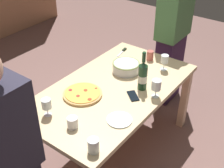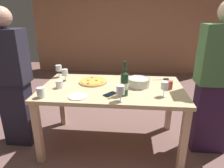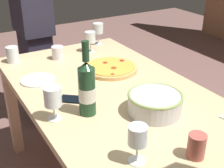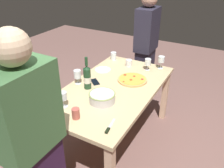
{
  "view_description": "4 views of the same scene",
  "coord_description": "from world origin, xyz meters",
  "px_view_note": "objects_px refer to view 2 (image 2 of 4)",
  "views": [
    {
      "loc": [
        -1.72,
        -1.29,
        2.22
      ],
      "look_at": [
        0.0,
        0.0,
        0.79
      ],
      "focal_mm": 47.68,
      "sensor_mm": 36.0,
      "label": 1
    },
    {
      "loc": [
        0.19,
        -2.11,
        1.56
      ],
      "look_at": [
        0.0,
        0.0,
        0.79
      ],
      "focal_mm": 32.14,
      "sensor_mm": 36.0,
      "label": 2
    },
    {
      "loc": [
        1.27,
        -0.75,
        1.51
      ],
      "look_at": [
        0.0,
        0.0,
        0.79
      ],
      "focal_mm": 49.52,
      "sensor_mm": 36.0,
      "label": 3
    },
    {
      "loc": [
        1.91,
        1.06,
        1.99
      ],
      "look_at": [
        0.0,
        0.0,
        0.79
      ],
      "focal_mm": 37.16,
      "sensor_mm": 36.0,
      "label": 4
    }
  ],
  "objects_px": {
    "pizza_knife": "(163,79)",
    "person_guest_left": "(217,82)",
    "dining_table": "(112,95)",
    "wine_glass_far_left": "(165,86)",
    "side_plate": "(78,96)",
    "wine_glass_by_bottle": "(59,69)",
    "wine_glass_near_pizza": "(65,73)",
    "cup_amber": "(59,84)",
    "person_host": "(12,80)",
    "pizza": "(93,82)",
    "wine_glass_far_right": "(120,90)",
    "wine_bottle": "(124,83)",
    "cup_spare": "(41,93)",
    "serving_bowl": "(138,82)",
    "cup_ceramic": "(169,85)",
    "cell_phone": "(111,94)"
  },
  "relations": [
    {
      "from": "serving_bowl",
      "to": "person_host",
      "type": "distance_m",
      "value": 1.44
    },
    {
      "from": "wine_glass_by_bottle",
      "to": "wine_glass_far_left",
      "type": "bearing_deg",
      "value": -22.34
    },
    {
      "from": "wine_glass_near_pizza",
      "to": "wine_glass_far_left",
      "type": "distance_m",
      "value": 1.2
    },
    {
      "from": "wine_glass_near_pizza",
      "to": "dining_table",
      "type": "bearing_deg",
      "value": -16.29
    },
    {
      "from": "wine_bottle",
      "to": "cup_amber",
      "type": "bearing_deg",
      "value": 169.07
    },
    {
      "from": "cup_amber",
      "to": "side_plate",
      "type": "xyz_separation_m",
      "value": [
        0.27,
        -0.23,
        -0.04
      ]
    },
    {
      "from": "dining_table",
      "to": "wine_bottle",
      "type": "height_order",
      "value": "wine_bottle"
    },
    {
      "from": "wine_glass_near_pizza",
      "to": "cup_spare",
      "type": "xyz_separation_m",
      "value": [
        -0.08,
        -0.53,
        -0.05
      ]
    },
    {
      "from": "pizza",
      "to": "serving_bowl",
      "type": "bearing_deg",
      "value": -7.88
    },
    {
      "from": "cup_ceramic",
      "to": "pizza_knife",
      "type": "relative_size",
      "value": 0.48
    },
    {
      "from": "serving_bowl",
      "to": "cell_phone",
      "type": "bearing_deg",
      "value": -136.63
    },
    {
      "from": "wine_glass_by_bottle",
      "to": "serving_bowl",
      "type": "bearing_deg",
      "value": -13.66
    },
    {
      "from": "wine_glass_far_right",
      "to": "pizza",
      "type": "bearing_deg",
      "value": 125.14
    },
    {
      "from": "wine_glass_near_pizza",
      "to": "cup_amber",
      "type": "height_order",
      "value": "wine_glass_near_pizza"
    },
    {
      "from": "cup_spare",
      "to": "person_guest_left",
      "type": "xyz_separation_m",
      "value": [
        1.8,
        0.35,
        0.05
      ]
    },
    {
      "from": "dining_table",
      "to": "cell_phone",
      "type": "bearing_deg",
      "value": -88.74
    },
    {
      "from": "wine_glass_near_pizza",
      "to": "cell_phone",
      "type": "relative_size",
      "value": 1.01
    },
    {
      "from": "wine_glass_far_left",
      "to": "person_guest_left",
      "type": "distance_m",
      "value": 0.62
    },
    {
      "from": "side_plate",
      "to": "wine_glass_far_right",
      "type": "bearing_deg",
      "value": -8.42
    },
    {
      "from": "wine_bottle",
      "to": "cup_ceramic",
      "type": "distance_m",
      "value": 0.54
    },
    {
      "from": "cup_spare",
      "to": "pizza_knife",
      "type": "height_order",
      "value": "cup_spare"
    },
    {
      "from": "wine_bottle",
      "to": "wine_glass_far_left",
      "type": "relative_size",
      "value": 2.29
    },
    {
      "from": "wine_glass_far_left",
      "to": "pizza_knife",
      "type": "distance_m",
      "value": 0.54
    },
    {
      "from": "wine_glass_by_bottle",
      "to": "side_plate",
      "type": "distance_m",
      "value": 0.74
    },
    {
      "from": "person_host",
      "to": "person_guest_left",
      "type": "height_order",
      "value": "person_guest_left"
    },
    {
      "from": "pizza_knife",
      "to": "person_guest_left",
      "type": "bearing_deg",
      "value": -31.44
    },
    {
      "from": "pizza_knife",
      "to": "person_guest_left",
      "type": "height_order",
      "value": "person_guest_left"
    },
    {
      "from": "wine_bottle",
      "to": "side_plate",
      "type": "bearing_deg",
      "value": -169.09
    },
    {
      "from": "wine_glass_near_pizza",
      "to": "cup_ceramic",
      "type": "distance_m",
      "value": 1.24
    },
    {
      "from": "wine_glass_by_bottle",
      "to": "cup_amber",
      "type": "xyz_separation_m",
      "value": [
        0.13,
        -0.38,
        -0.07
      ]
    },
    {
      "from": "wine_glass_near_pizza",
      "to": "wine_bottle",
      "type": "bearing_deg",
      "value": -27.88
    },
    {
      "from": "wine_glass_far_left",
      "to": "cup_amber",
      "type": "bearing_deg",
      "value": 173.02
    },
    {
      "from": "person_guest_left",
      "to": "side_plate",
      "type": "bearing_deg",
      "value": 11.99
    },
    {
      "from": "cup_amber",
      "to": "pizza_knife",
      "type": "relative_size",
      "value": 0.42
    },
    {
      "from": "cup_ceramic",
      "to": "side_plate",
      "type": "bearing_deg",
      "value": -162.54
    },
    {
      "from": "pizza_knife",
      "to": "wine_glass_far_right",
      "type": "bearing_deg",
      "value": -126.16
    },
    {
      "from": "cup_amber",
      "to": "person_host",
      "type": "height_order",
      "value": "person_host"
    },
    {
      "from": "side_plate",
      "to": "wine_glass_by_bottle",
      "type": "bearing_deg",
      "value": 123.2
    },
    {
      "from": "person_guest_left",
      "to": "pizza",
      "type": "bearing_deg",
      "value": -5.45
    },
    {
      "from": "dining_table",
      "to": "person_guest_left",
      "type": "distance_m",
      "value": 1.14
    },
    {
      "from": "wine_glass_far_right",
      "to": "cup_amber",
      "type": "relative_size",
      "value": 1.86
    },
    {
      "from": "pizza",
      "to": "wine_glass_far_left",
      "type": "relative_size",
      "value": 2.16
    },
    {
      "from": "pizza",
      "to": "cup_spare",
      "type": "xyz_separation_m",
      "value": [
        -0.44,
        -0.48,
        0.04
      ]
    },
    {
      "from": "pizza",
      "to": "dining_table",
      "type": "bearing_deg",
      "value": -28.6
    },
    {
      "from": "pizza",
      "to": "person_host",
      "type": "xyz_separation_m",
      "value": [
        -0.89,
        -0.2,
        0.06
      ]
    },
    {
      "from": "serving_bowl",
      "to": "wine_glass_by_bottle",
      "type": "xyz_separation_m",
      "value": [
        -1.01,
        0.25,
        0.06
      ]
    },
    {
      "from": "pizza",
      "to": "person_host",
      "type": "height_order",
      "value": "person_host"
    },
    {
      "from": "serving_bowl",
      "to": "pizza_knife",
      "type": "bearing_deg",
      "value": 39.25
    },
    {
      "from": "wine_bottle",
      "to": "wine_glass_far_right",
      "type": "height_order",
      "value": "wine_bottle"
    },
    {
      "from": "dining_table",
      "to": "pizza",
      "type": "relative_size",
      "value": 4.8
    }
  ]
}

